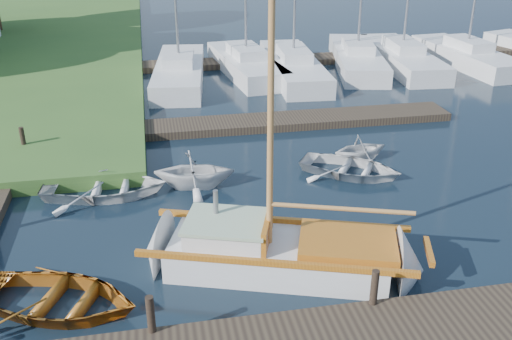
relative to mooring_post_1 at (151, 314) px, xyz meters
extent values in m
plane|color=black|center=(3.00, 5.00, -0.70)|extent=(160.00, 160.00, 0.00)
cube|color=black|center=(5.00, 11.50, -0.55)|extent=(14.00, 1.60, 0.30)
cube|color=black|center=(13.00, 21.00, -0.55)|extent=(30.00, 1.60, 0.30)
cylinder|color=black|center=(0.00, 0.00, 0.00)|extent=(0.16, 0.16, 0.80)
cylinder|color=black|center=(4.50, 0.00, 0.00)|extent=(0.16, 0.16, 0.80)
cylinder|color=black|center=(-4.00, 10.00, 0.00)|extent=(0.16, 0.16, 0.80)
cube|color=white|center=(2.95, 2.06, -0.47)|extent=(5.38, 3.49, 0.90)
cone|color=white|center=(5.84, 1.09, -0.47)|extent=(1.86, 2.27, 1.96)
cone|color=white|center=(0.16, 3.01, -0.47)|extent=(1.57, 2.18, 1.96)
cube|color=#8B4112|center=(3.25, 2.95, 0.04)|extent=(5.91, 2.10, 0.14)
cube|color=#8B4112|center=(2.65, 1.17, 0.04)|extent=(5.91, 2.10, 0.14)
cube|color=#8B4112|center=(6.17, 0.97, 0.04)|extent=(0.47, 1.08, 0.14)
cube|color=white|center=(1.81, 2.45, 0.20)|extent=(2.15, 1.90, 0.44)
cube|color=#A6C09E|center=(1.81, 2.45, 0.45)|extent=(2.28, 2.03, 0.08)
cube|color=#8B4112|center=(2.71, 2.14, 0.28)|extent=(0.56, 1.36, 0.60)
cylinder|color=slate|center=(1.63, 2.83, 0.78)|extent=(0.12, 0.12, 0.60)
cube|color=#8B4112|center=(4.47, 1.55, 0.08)|extent=(2.56, 2.13, 0.20)
cylinder|color=#AB723E|center=(2.76, 2.13, 4.18)|extent=(0.14, 0.14, 8.40)
cylinder|color=#AB723E|center=(4.28, 1.61, 0.98)|extent=(3.06, 1.12, 0.10)
imported|color=#8B4112|center=(-1.95, 1.45, -0.33)|extent=(4.24, 3.70, 0.73)
imported|color=white|center=(-1.22, 6.66, -0.33)|extent=(3.85, 2.93, 0.74)
imported|color=white|center=(1.43, 6.71, -0.07)|extent=(2.67, 2.38, 1.27)
imported|color=white|center=(6.37, 6.67, -0.37)|extent=(3.91, 3.67, 0.66)
imported|color=white|center=(7.08, 7.72, -0.20)|extent=(2.15, 1.94, 1.00)
cube|color=white|center=(1.79, 18.47, -0.25)|extent=(3.17, 8.47, 0.90)
cube|color=white|center=(1.79, 18.47, 0.45)|extent=(1.74, 3.04, 0.50)
cube|color=white|center=(5.22, 19.27, -0.25)|extent=(3.13, 7.85, 0.90)
cube|color=white|center=(5.22, 19.27, 0.45)|extent=(1.72, 2.83, 0.50)
cube|color=white|center=(7.49, 18.46, -0.25)|extent=(2.72, 8.74, 0.90)
cube|color=white|center=(7.49, 18.46, 0.45)|extent=(1.58, 3.10, 0.50)
cube|color=white|center=(11.24, 19.49, -0.25)|extent=(3.97, 8.70, 0.90)
cube|color=white|center=(11.24, 19.49, 0.45)|extent=(2.01, 3.18, 0.50)
cube|color=white|center=(13.63, 19.16, -0.25)|extent=(2.84, 8.65, 0.90)
cube|color=white|center=(13.63, 19.16, 0.45)|extent=(1.62, 3.07, 0.50)
cube|color=white|center=(17.17, 18.80, -0.25)|extent=(2.84, 8.01, 0.90)
cube|color=white|center=(17.17, 18.80, 0.45)|extent=(1.62, 2.85, 0.50)
camera|label=1|loc=(0.33, -8.91, 7.03)|focal=40.00mm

